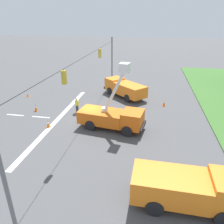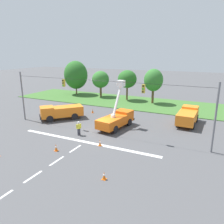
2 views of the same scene
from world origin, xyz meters
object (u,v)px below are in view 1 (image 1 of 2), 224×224
at_px(utility_truck_bucket_lift, 113,116).
at_px(road_worker, 77,104).
at_px(utility_truck_support_near, 188,188).
at_px(traffic_cone_mid_left, 28,94).
at_px(utility_truck_support_far, 125,88).
at_px(traffic_cone_near_bucket, 164,103).
at_px(traffic_cone_foreground_left, 48,124).
at_px(traffic_cone_mid_right, 36,108).

distance_m(utility_truck_bucket_lift, road_worker, 5.45).
relative_size(utility_truck_support_near, traffic_cone_mid_left, 9.89).
xyz_separation_m(road_worker, traffic_cone_mid_left, (-3.92, -8.29, -0.70)).
height_order(utility_truck_support_far, traffic_cone_near_bucket, utility_truck_support_far).
bearing_deg(traffic_cone_foreground_left, traffic_cone_near_bucket, 124.06).
bearing_deg(utility_truck_support_near, utility_truck_support_far, -161.91).
bearing_deg(traffic_cone_mid_left, traffic_cone_mid_right, 39.13).
distance_m(traffic_cone_foreground_left, traffic_cone_mid_left, 10.22).
bearing_deg(traffic_cone_mid_right, traffic_cone_near_bucket, 106.16).
bearing_deg(utility_truck_bucket_lift, road_worker, -123.21).
height_order(utility_truck_support_far, traffic_cone_mid_left, utility_truck_support_far).
relative_size(road_worker, traffic_cone_foreground_left, 2.42).
bearing_deg(utility_truck_support_near, traffic_cone_near_bucket, -177.54).
bearing_deg(road_worker, traffic_cone_mid_left, -115.33).
xyz_separation_m(utility_truck_support_far, traffic_cone_mid_right, (6.63, -9.27, -0.81)).
relative_size(traffic_cone_mid_left, traffic_cone_near_bucket, 0.84).
xyz_separation_m(traffic_cone_foreground_left, traffic_cone_mid_right, (-3.45, -3.12, 0.03)).
height_order(utility_truck_bucket_lift, traffic_cone_mid_left, utility_truck_bucket_lift).
bearing_deg(utility_truck_support_far, traffic_cone_foreground_left, -31.38).
distance_m(traffic_cone_mid_left, traffic_cone_mid_right, 5.57).
height_order(utility_truck_bucket_lift, traffic_cone_foreground_left, utility_truck_bucket_lift).
height_order(utility_truck_bucket_lift, utility_truck_support_far, utility_truck_bucket_lift).
height_order(utility_truck_bucket_lift, traffic_cone_mid_right, utility_truck_bucket_lift).
relative_size(traffic_cone_mid_left, traffic_cone_mid_right, 0.80).
distance_m(utility_truck_bucket_lift, utility_truck_support_near, 10.20).
xyz_separation_m(utility_truck_support_near, utility_truck_support_far, (-17.67, -5.77, -0.03)).
xyz_separation_m(traffic_cone_mid_right, traffic_cone_near_bucket, (-4.17, 14.39, -0.02)).
bearing_deg(traffic_cone_near_bucket, traffic_cone_foreground_left, -55.94).
relative_size(utility_truck_bucket_lift, utility_truck_support_near, 1.06).
xyz_separation_m(utility_truck_support_far, road_worker, (6.23, -4.50, -0.20)).
xyz_separation_m(utility_truck_bucket_lift, traffic_cone_foreground_left, (0.87, -6.20, -0.92)).
bearing_deg(utility_truck_bucket_lift, traffic_cone_foreground_left, -82.00).
relative_size(utility_truck_bucket_lift, utility_truck_support_far, 1.04).
xyz_separation_m(utility_truck_bucket_lift, utility_truck_support_far, (-9.21, -0.05, -0.09)).
relative_size(traffic_cone_mid_right, traffic_cone_near_bucket, 1.06).
relative_size(road_worker, traffic_cone_mid_right, 2.26).
xyz_separation_m(traffic_cone_mid_left, traffic_cone_near_bucket, (0.16, 17.90, 0.07)).
height_order(utility_truck_support_near, road_worker, utility_truck_support_near).
distance_m(utility_truck_bucket_lift, traffic_cone_foreground_left, 6.33).
height_order(utility_truck_support_near, traffic_cone_near_bucket, utility_truck_support_near).
relative_size(utility_truck_support_far, traffic_cone_mid_right, 7.97).
height_order(road_worker, traffic_cone_foreground_left, road_worker).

